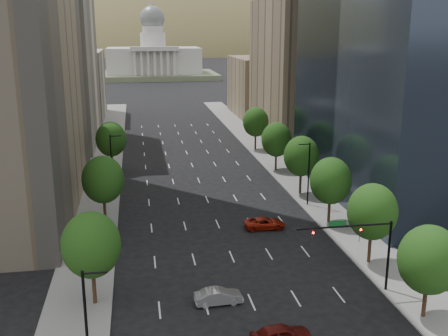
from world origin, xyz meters
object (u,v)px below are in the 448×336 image
traffic_signal (365,242)px  car_red_far (265,223)px  car_maroon (281,335)px  car_silver (219,296)px  capitol (154,60)px

traffic_signal → car_red_far: size_ratio=1.80×
traffic_signal → car_maroon: size_ratio=1.85×
traffic_signal → car_red_far: (-5.03, 17.50, -4.47)m
car_red_far → traffic_signal: bearing=-162.8°
traffic_signal → car_red_far: traffic_signal is taller
traffic_signal → car_maroon: (-9.70, -6.84, -4.33)m
car_silver → car_red_far: 19.22m
capitol → car_maroon: capitol is taller
traffic_signal → car_maroon: 12.63m
capitol → car_red_far: size_ratio=11.84×
traffic_signal → car_maroon: traffic_signal is taller
car_silver → traffic_signal: bearing=-94.6°
capitol → car_red_far: bearing=-88.4°
capitol → car_maroon: size_ratio=12.17×
car_silver → car_red_far: size_ratio=0.86×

